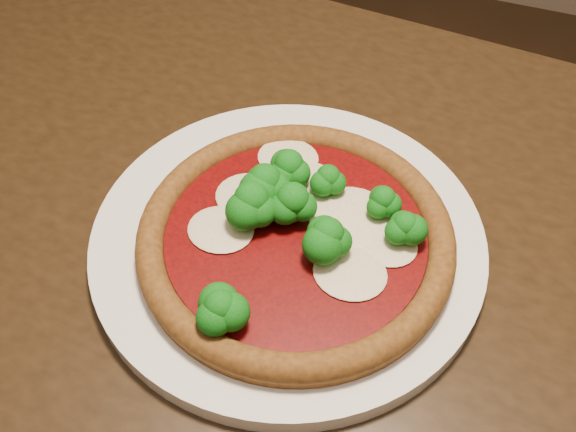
% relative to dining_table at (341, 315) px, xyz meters
% --- Properties ---
extents(dining_table, '(1.19, 0.83, 0.75)m').
position_rel_dining_table_xyz_m(dining_table, '(0.00, 0.00, 0.00)').
color(dining_table, black).
rests_on(dining_table, floor).
extents(plate, '(0.34, 0.34, 0.02)m').
position_rel_dining_table_xyz_m(plate, '(-0.05, -0.01, 0.12)').
color(plate, white).
rests_on(plate, dining_table).
extents(pizza, '(0.27, 0.27, 0.06)m').
position_rel_dining_table_xyz_m(pizza, '(-0.04, -0.02, 0.14)').
color(pizza, brown).
rests_on(pizza, plate).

